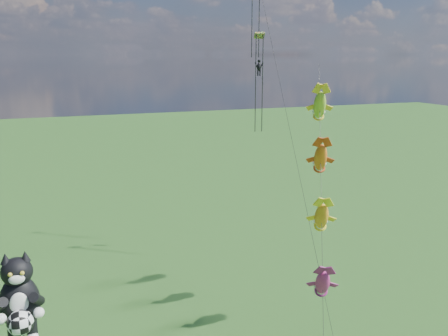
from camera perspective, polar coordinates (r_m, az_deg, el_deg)
name	(u,v)px	position (r m, az deg, el deg)	size (l,w,h in m)	color
cat_kite_rig	(19,299)	(28.61, -22.35, -13.73)	(2.54, 4.11, 10.23)	brown
fish_windsock_rig	(321,187)	(36.27, 11.03, -2.10)	(7.46, 14.22, 19.23)	brown
parafoil_rig	(261,58)	(46.09, 4.24, 12.47)	(1.95, 17.50, 28.09)	brown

